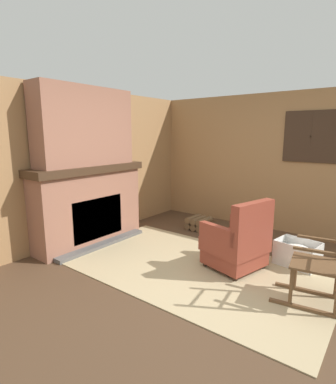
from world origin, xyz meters
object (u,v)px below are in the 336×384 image
armchair (237,244)px  firewood_stack (199,223)px  oil_lamp_vase (46,161)px  storage_case (90,160)px  laundry_basket (297,253)px  rocking_chair (321,265)px

armchair → firewood_stack: armchair is taller
oil_lamp_vase → storage_case: bearing=90.0°
firewood_stack → laundry_basket: (1.86, -0.53, 0.05)m
oil_lamp_vase → rocking_chair: bearing=15.2°
firewood_stack → rocking_chair: bearing=-31.0°
laundry_basket → storage_case: storage_case is taller
storage_case → rocking_chair: bearing=2.8°
rocking_chair → oil_lamp_vase: size_ratio=4.29×
armchair → rocking_chair: rocking_chair is taller
armchair → storage_case: bearing=25.0°
rocking_chair → storage_case: 3.48m
armchair → oil_lamp_vase: 2.80m
laundry_basket → oil_lamp_vase: 3.62m
rocking_chair → laundry_basket: rocking_chair is taller
armchair → oil_lamp_vase: size_ratio=3.03×
armchair → firewood_stack: bearing=-26.6°
armchair → storage_case: 2.57m
firewood_stack → oil_lamp_vase: (-1.07, -2.28, 1.24)m
laundry_basket → oil_lamp_vase: (-2.93, -1.75, 1.19)m
laundry_basket → armchair: bearing=-135.4°
rocking_chair → firewood_stack: size_ratio=3.29×
oil_lamp_vase → laundry_basket: bearing=30.9°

